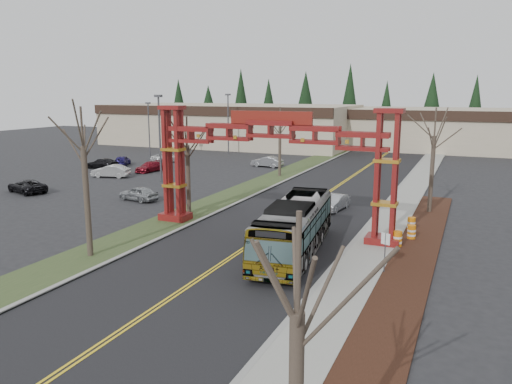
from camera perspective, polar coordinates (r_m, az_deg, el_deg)
The scene contains 35 objects.
ground at distance 21.61m, azimuth -17.44°, elevation -16.43°, with size 200.00×200.00×0.00m, color black.
road at distance 42.42m, azimuth 5.17°, elevation -2.14°, with size 12.00×110.00×0.02m, color black.
lane_line_left at distance 42.46m, azimuth 5.02°, elevation -2.11°, with size 0.12×100.00×0.01m, color yellow.
lane_line_right at distance 42.38m, azimuth 5.33°, elevation -2.14°, with size 0.12×100.00×0.01m, color yellow.
curb_right at distance 40.95m, azimuth 13.37°, elevation -2.81°, with size 0.30×110.00×0.15m, color gray.
sidewalk_right at distance 40.73m, azimuth 15.37°, elevation -2.99°, with size 2.60×110.00×0.14m, color gray.
landscape_strip at distance 26.23m, azimuth 16.11°, elevation -11.11°, with size 2.60×50.00×0.12m, color black.
grass_median at distance 45.51m, azimuth -4.42°, elevation -1.16°, with size 4.00×110.00×0.08m, color #2E4221.
curb_left at distance 44.68m, azimuth -2.32°, elevation -1.33°, with size 0.30×110.00×0.15m, color gray.
gateway_arch at distance 34.90m, azimuth 1.67°, elevation 4.94°, with size 18.20×1.60×8.90m.
retail_building_west at distance 96.45m, azimuth -2.89°, elevation 7.71°, with size 46.00×22.30×7.50m.
retail_building_east at distance 94.38m, azimuth 21.95°, elevation 6.68°, with size 38.00×20.30×7.00m.
conifer_treeline at distance 106.98m, azimuth 17.03°, elevation 9.06°, with size 116.10×5.60×13.00m.
transit_bus at distance 30.92m, azimuth 4.40°, elevation -4.08°, with size 2.81×12.02×3.35m, color #B8BAC0.
silver_sedan at distance 42.92m, azimuth 8.95°, elevation -1.19°, with size 1.40×4.03×1.33m, color #A5A8AD.
parked_car_near_a at distance 47.35m, azimuth -13.28°, elevation -0.15°, with size 1.61×4.00×1.36m, color #999DA0.
parked_car_near_b at distance 61.19m, azimuth -16.26°, elevation 2.31°, with size 1.56×4.47×1.47m, color silver.
parked_car_near_c at distance 54.75m, azimuth -24.72°, elevation 0.62°, with size 2.22×4.82×1.34m, color black.
parked_car_mid_a at distance 64.32m, azimuth -12.02°, elevation 2.85°, with size 1.78×4.37×1.27m, color maroon.
parked_car_mid_b at distance 70.77m, azimuth -15.03°, elevation 3.50°, with size 1.60×3.98×1.36m, color navy.
parked_car_far_a at distance 66.94m, azimuth 1.28°, elevation 3.48°, with size 1.50×4.29×1.41m, color #9C9EA3.
parked_car_far_b at distance 72.56m, azimuth -10.10°, elevation 3.89°, with size 2.19×4.76×1.32m, color white.
parked_car_far_c at distance 68.42m, azimuth -17.16°, elevation 3.13°, with size 1.92×4.73×1.37m, color black.
bare_tree_median_near at distance 31.03m, azimuth -19.14°, elevation 4.85°, with size 3.51×3.51×9.07m.
bare_tree_median_mid at distance 40.36m, azimuth -7.85°, elevation 5.25°, with size 3.45×3.45×7.97m.
bare_tree_median_far at distance 58.92m, azimuth 2.76°, elevation 7.42°, with size 3.49×3.49×8.19m.
bare_tree_right_near at distance 10.36m, azimuth 4.76°, elevation -13.75°, with size 3.19×3.19×7.64m.
bare_tree_right_far at distance 43.02m, azimuth 19.71°, elevation 5.98°, with size 3.46×3.46×8.67m.
light_pole_near at distance 56.22m, azimuth -10.96°, elevation 6.74°, with size 0.83×0.42×9.59m.
light_pole_mid at distance 76.94m, azimuth -12.15°, elevation 7.36°, with size 0.73×0.36×8.38m.
light_pole_far at distance 80.86m, azimuth -3.20°, elevation 8.28°, with size 0.83×0.42×9.61m.
street_sign at distance 28.33m, azimuth 14.56°, elevation -5.86°, with size 0.51×0.24×2.33m.
barrel_south at distance 33.52m, azimuth 15.85°, elevation -5.25°, with size 0.59×0.59×1.10m.
barrel_mid at distance 35.51m, azimuth 17.35°, elevation -4.45°, with size 0.57×0.57×1.05m.
barrel_north at distance 37.55m, azimuth 17.32°, elevation -3.58°, with size 0.58×0.58×1.07m.
Camera 1 is at (12.99, -14.16, 9.89)m, focal length 35.00 mm.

